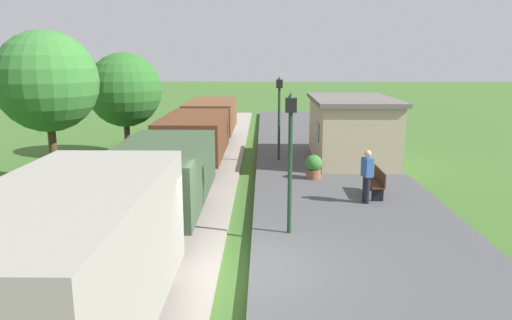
% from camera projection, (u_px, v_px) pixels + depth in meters
% --- Properties ---
extents(ground_plane, '(160.00, 160.00, 0.00)m').
position_uv_depth(ground_plane, '(241.00, 274.00, 10.85)').
color(ground_plane, '#3D6628').
extents(platform_slab, '(6.00, 60.00, 0.25)m').
position_uv_depth(platform_slab, '(383.00, 270.00, 10.78)').
color(platform_slab, '#4C4C4F').
rests_on(platform_slab, ground).
extents(track_ballast, '(3.80, 60.00, 0.12)m').
position_uv_depth(track_ballast, '(135.00, 271.00, 10.88)').
color(track_ballast, '#9E9389').
rests_on(track_ballast, ground).
extents(rail_near, '(0.07, 60.00, 0.14)m').
position_uv_depth(rail_near, '(167.00, 266.00, 10.84)').
color(rail_near, slate).
rests_on(rail_near, track_ballast).
extents(rail_far, '(0.07, 60.00, 0.14)m').
position_uv_depth(rail_far, '(103.00, 265.00, 10.86)').
color(rail_far, slate).
rests_on(rail_far, track_ballast).
extents(freight_train, '(2.50, 26.00, 2.72)m').
position_uv_depth(freight_train, '(178.00, 157.00, 16.23)').
color(freight_train, gray).
rests_on(freight_train, rail_near).
extents(station_hut, '(3.50, 5.80, 2.78)m').
position_uv_depth(station_hut, '(351.00, 129.00, 21.29)').
color(station_hut, tan).
rests_on(station_hut, platform_slab).
extents(bench_near_hut, '(0.42, 1.50, 0.91)m').
position_uv_depth(bench_near_hut, '(376.00, 182.00, 15.93)').
color(bench_near_hut, '#422819').
rests_on(bench_near_hut, platform_slab).
extents(bench_down_platform, '(0.42, 1.50, 0.91)m').
position_uv_depth(bench_down_platform, '(332.00, 132.00, 26.10)').
color(bench_down_platform, '#422819').
rests_on(bench_down_platform, platform_slab).
extents(person_waiting, '(0.34, 0.43, 1.71)m').
position_uv_depth(person_waiting, '(367.00, 174.00, 15.07)').
color(person_waiting, black).
rests_on(person_waiting, platform_slab).
extents(potted_planter, '(0.64, 0.64, 0.92)m').
position_uv_depth(potted_planter, '(314.00, 166.00, 18.17)').
color(potted_planter, brown).
rests_on(potted_planter, platform_slab).
extents(lamp_post_near, '(0.28, 0.28, 3.70)m').
position_uv_depth(lamp_post_near, '(290.00, 138.00, 12.15)').
color(lamp_post_near, '#193823').
rests_on(lamp_post_near, platform_slab).
extents(lamp_post_far, '(0.28, 0.28, 3.70)m').
position_uv_depth(lamp_post_far, '(279.00, 103.00, 20.98)').
color(lamp_post_far, '#193823').
rests_on(lamp_post_far, platform_slab).
extents(tree_trackside_far, '(3.54, 3.54, 5.72)m').
position_uv_depth(tree_trackside_far, '(47.00, 82.00, 16.72)').
color(tree_trackside_far, '#4C3823').
rests_on(tree_trackside_far, ground).
extents(tree_field_left, '(3.52, 3.52, 4.98)m').
position_uv_depth(tree_field_left, '(125.00, 90.00, 22.88)').
color(tree_field_left, '#4C3823').
rests_on(tree_field_left, ground).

